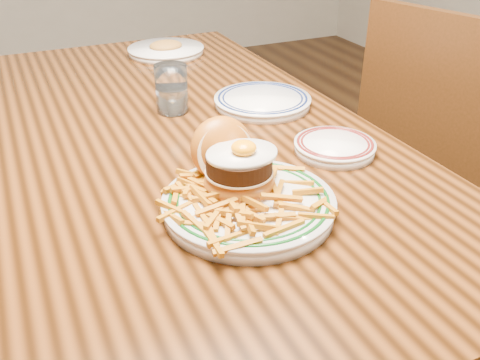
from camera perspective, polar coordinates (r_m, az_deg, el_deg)
name	(u,v)px	position (r m, az deg, el deg)	size (l,w,h in m)	color
floor	(193,356)	(1.71, -5.00, -18.19)	(6.00, 6.00, 0.00)	black
table	(181,162)	(1.30, -6.26, 1.93)	(0.85, 1.60, 0.75)	black
chair_right	(441,154)	(1.76, 20.68, 2.64)	(0.55, 0.55, 0.96)	#3F1F0D
main_plate	(244,189)	(0.92, 0.43, -0.94)	(0.30, 0.31, 0.15)	white
side_plate	(335,146)	(1.15, 10.06, 3.60)	(0.17, 0.18, 0.03)	white
rear_plate	(262,101)	(1.37, 2.41, 8.46)	(0.25, 0.25, 0.03)	white
water_glass	(172,92)	(1.34, -7.30, 9.35)	(0.08, 0.08, 0.12)	white
far_plate	(166,50)	(1.83, -7.90, 13.60)	(0.25, 0.25, 0.04)	white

